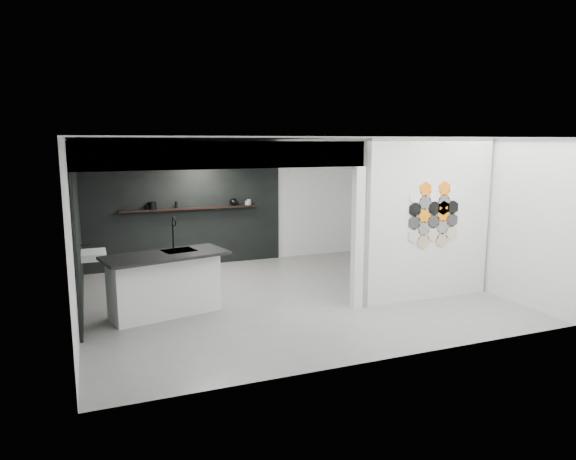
% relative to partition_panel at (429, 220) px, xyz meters
% --- Properties ---
extents(floor, '(7.00, 6.00, 0.01)m').
position_rel_partition_panel_xyz_m(floor, '(-2.23, 1.00, -1.40)').
color(floor, slate).
extents(partition_panel, '(2.45, 0.15, 2.80)m').
position_rel_partition_panel_xyz_m(partition_panel, '(0.00, 0.00, 0.00)').
color(partition_panel, silver).
rests_on(partition_panel, floor).
extents(bay_clad_back, '(4.40, 0.04, 2.35)m').
position_rel_partition_panel_xyz_m(bay_clad_back, '(-3.52, 3.97, -0.22)').
color(bay_clad_back, black).
rests_on(bay_clad_back, floor).
extents(bay_clad_left, '(0.04, 4.00, 2.35)m').
position_rel_partition_panel_xyz_m(bay_clad_left, '(-5.70, 2.00, -0.22)').
color(bay_clad_left, black).
rests_on(bay_clad_left, floor).
extents(bulkhead, '(4.40, 4.00, 0.40)m').
position_rel_partition_panel_xyz_m(bulkhead, '(-3.52, 2.00, 1.15)').
color(bulkhead, silver).
rests_on(bulkhead, corner_column).
extents(corner_column, '(0.16, 0.16, 2.35)m').
position_rel_partition_panel_xyz_m(corner_column, '(-1.41, 0.00, -0.22)').
color(corner_column, silver).
rests_on(corner_column, floor).
extents(fascia_beam, '(4.40, 0.16, 0.40)m').
position_rel_partition_panel_xyz_m(fascia_beam, '(-3.52, 0.08, 1.15)').
color(fascia_beam, silver).
rests_on(fascia_beam, corner_column).
extents(wall_basin, '(0.40, 0.60, 0.12)m').
position_rel_partition_panel_xyz_m(wall_basin, '(-5.46, 1.80, -0.55)').
color(wall_basin, silver).
rests_on(wall_basin, bay_clad_left).
extents(display_shelf, '(3.00, 0.15, 0.04)m').
position_rel_partition_panel_xyz_m(display_shelf, '(-3.43, 3.87, -0.10)').
color(display_shelf, black).
rests_on(display_shelf, bay_clad_back).
extents(kitchen_island, '(2.04, 1.24, 1.53)m').
position_rel_partition_panel_xyz_m(kitchen_island, '(-4.44, 0.79, -0.88)').
color(kitchen_island, silver).
rests_on(kitchen_island, floor).
extents(stockpot, '(0.21, 0.21, 0.16)m').
position_rel_partition_panel_xyz_m(stockpot, '(-4.23, 3.87, -0.00)').
color(stockpot, black).
rests_on(stockpot, display_shelf).
extents(kettle, '(0.21, 0.21, 0.16)m').
position_rel_partition_panel_xyz_m(kettle, '(-2.43, 3.87, 0.00)').
color(kettle, black).
rests_on(kettle, display_shelf).
extents(glass_bowl, '(0.15, 0.15, 0.10)m').
position_rel_partition_panel_xyz_m(glass_bowl, '(-2.10, 3.87, -0.03)').
color(glass_bowl, gray).
rests_on(glass_bowl, display_shelf).
extents(glass_vase, '(0.11, 0.11, 0.13)m').
position_rel_partition_panel_xyz_m(glass_vase, '(-2.08, 3.87, -0.02)').
color(glass_vase, gray).
rests_on(glass_vase, display_shelf).
extents(bottle_dark, '(0.05, 0.05, 0.14)m').
position_rel_partition_panel_xyz_m(bottle_dark, '(-3.72, 3.87, -0.01)').
color(bottle_dark, black).
rests_on(bottle_dark, display_shelf).
extents(utensil_cup, '(0.10, 0.10, 0.09)m').
position_rel_partition_panel_xyz_m(utensil_cup, '(-4.34, 3.87, -0.03)').
color(utensil_cup, black).
rests_on(utensil_cup, display_shelf).
extents(hex_tile_cluster, '(1.04, 0.02, 1.16)m').
position_rel_partition_panel_xyz_m(hex_tile_cluster, '(0.03, -0.09, 0.10)').
color(hex_tile_cluster, beige).
rests_on(hex_tile_cluster, partition_panel).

